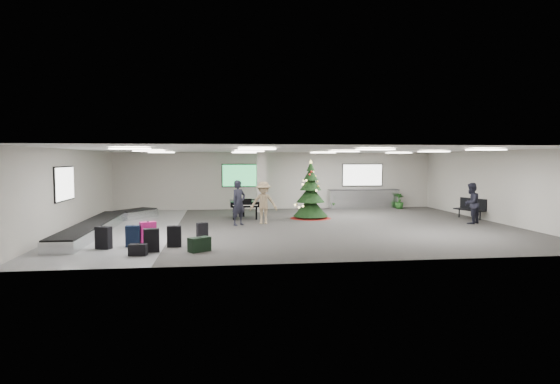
{
  "coord_description": "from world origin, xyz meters",
  "views": [
    {
      "loc": [
        -3.21,
        -19.27,
        2.8
      ],
      "look_at": [
        -0.59,
        1.0,
        1.37
      ],
      "focal_mm": 30.0,
      "sensor_mm": 36.0,
      "label": 1
    }
  ],
  "objects": [
    {
      "name": "traveler_a",
      "position": [
        -2.42,
        0.55,
        0.96
      ],
      "size": [
        0.83,
        0.8,
        1.92
      ],
      "primitive_type": "imported",
      "rotation": [
        0.0,
        0.0,
        0.69
      ],
      "color": "black",
      "rests_on": "ground"
    },
    {
      "name": "navy_suitcase",
      "position": [
        -5.99,
        -3.92,
        0.34
      ],
      "size": [
        0.45,
        0.27,
        0.7
      ],
      "rotation": [
        0.0,
        0.0,
        0.02
      ],
      "color": "black",
      "rests_on": "ground"
    },
    {
      "name": "black_duffel",
      "position": [
        -5.59,
        -5.37,
        0.17
      ],
      "size": [
        0.54,
        0.35,
        0.35
      ],
      "rotation": [
        0.0,
        0.0,
        -0.13
      ],
      "color": "black",
      "rests_on": "ground"
    },
    {
      "name": "ground",
      "position": [
        0.0,
        0.0,
        0.0
      ],
      "size": [
        18.0,
        18.0,
        0.0
      ],
      "primitive_type": "plane",
      "color": "#33302E",
      "rests_on": "ground"
    },
    {
      "name": "potted_plant_left",
      "position": [
        3.19,
        6.5,
        0.38
      ],
      "size": [
        0.52,
        0.48,
        0.77
      ],
      "primitive_type": "imported",
      "rotation": [
        0.0,
        0.0,
        0.41
      ],
      "color": "#123917",
      "rests_on": "ground"
    },
    {
      "name": "suitcase_1",
      "position": [
        -4.67,
        -4.13,
        0.34
      ],
      "size": [
        0.44,
        0.23,
        0.7
      ],
      "rotation": [
        0.0,
        0.0,
        -0.01
      ],
      "color": "black",
      "rests_on": "ground"
    },
    {
      "name": "christmas_tree",
      "position": [
        1.07,
        2.48,
        0.96
      ],
      "size": [
        1.96,
        1.96,
        2.8
      ],
      "color": "maroon",
      "rests_on": "ground"
    },
    {
      "name": "traveler_b",
      "position": [
        -1.33,
        0.89,
        0.92
      ],
      "size": [
        1.26,
        0.81,
        1.84
      ],
      "primitive_type": "imported",
      "rotation": [
        0.0,
        0.0,
        -0.11
      ],
      "color": "#99805F",
      "rests_on": "ground"
    },
    {
      "name": "service_counter",
      "position": [
        5.0,
        6.65,
        0.55
      ],
      "size": [
        4.05,
        0.65,
        1.08
      ],
      "color": "silver",
      "rests_on": "ground"
    },
    {
      "name": "room_envelope",
      "position": [
        -0.38,
        0.67,
        2.33
      ],
      "size": [
        18.02,
        14.02,
        3.21
      ],
      "color": "#BAB4AA",
      "rests_on": "ground"
    },
    {
      "name": "suitcase_5",
      "position": [
        -6.83,
        -4.21,
        0.35
      ],
      "size": [
        0.53,
        0.41,
        0.72
      ],
      "rotation": [
        0.0,
        0.0,
        -0.39
      ],
      "color": "black",
      "rests_on": "ground"
    },
    {
      "name": "pink_suitcase",
      "position": [
        -5.54,
        -3.77,
        0.39
      ],
      "size": [
        0.56,
        0.44,
        0.8
      ],
      "rotation": [
        0.0,
        0.0,
        0.37
      ],
      "color": "#D51B79",
      "rests_on": "ground"
    },
    {
      "name": "traveler_bench",
      "position": [
        7.63,
        -0.28,
        0.89
      ],
      "size": [
        1.1,
        1.06,
        1.79
      ],
      "primitive_type": "imported",
      "rotation": [
        0.0,
        0.0,
        3.77
      ],
      "color": "black",
      "rests_on": "ground"
    },
    {
      "name": "grand_piano",
      "position": [
        -2.06,
        2.86,
        0.71
      ],
      "size": [
        1.37,
        1.74,
        0.99
      ],
      "rotation": [
        0.0,
        0.0,
        0.0
      ],
      "color": "black",
      "rests_on": "ground"
    },
    {
      "name": "bench",
      "position": [
        8.6,
        1.36,
        0.54
      ],
      "size": [
        1.0,
        1.61,
        0.96
      ],
      "rotation": [
        0.0,
        0.0,
        0.34
      ],
      "color": "black",
      "rests_on": "ground"
    },
    {
      "name": "suitcase_0",
      "position": [
        -5.27,
        -4.89,
        0.36
      ],
      "size": [
        0.48,
        0.3,
        0.73
      ],
      "rotation": [
        0.0,
        0.0,
        0.1
      ],
      "color": "black",
      "rests_on": "ground"
    },
    {
      "name": "green_duffel",
      "position": [
        -3.84,
        -4.99,
        0.22
      ],
      "size": [
        0.72,
        0.65,
        0.46
      ],
      "rotation": [
        0.0,
        0.0,
        0.62
      ],
      "color": "black",
      "rests_on": "ground"
    },
    {
      "name": "potted_plant_right",
      "position": [
        6.89,
        6.02,
        0.45
      ],
      "size": [
        0.71,
        0.71,
        0.9
      ],
      "primitive_type": "imported",
      "rotation": [
        0.0,
        0.0,
        2.37
      ],
      "color": "#123917",
      "rests_on": "ground"
    },
    {
      "name": "baggage_carousel",
      "position": [
        -7.84,
        -0.08,
        0.21
      ],
      "size": [
        2.28,
        9.71,
        0.43
      ],
      "color": "silver",
      "rests_on": "ground"
    },
    {
      "name": "suitcase_3",
      "position": [
        -3.84,
        -2.67,
        0.28
      ],
      "size": [
        0.43,
        0.35,
        0.58
      ],
      "rotation": [
        0.0,
        0.0,
        0.45
      ],
      "color": "black",
      "rests_on": "ground"
    }
  ]
}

